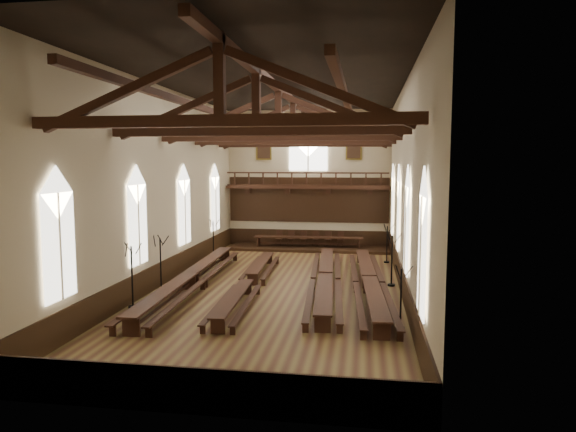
{
  "coord_description": "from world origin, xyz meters",
  "views": [
    {
      "loc": [
        4.2,
        -24.57,
        6.21
      ],
      "look_at": [
        0.24,
        1.5,
        3.43
      ],
      "focal_mm": 32.0,
      "sensor_mm": 36.0,
      "label": 1
    }
  ],
  "objects_px": {
    "candelabrum_left_far": "(213,246)",
    "high_table": "(308,238)",
    "refectory_row_b": "(249,280)",
    "candelabrum_left_near": "(132,288)",
    "candelabrum_right_mid": "(392,270)",
    "refectory_row_a": "(190,276)",
    "candelabrum_right_near": "(401,310)",
    "candelabrum_left_mid": "(161,274)",
    "refectory_row_c": "(325,276)",
    "refectory_row_d": "(369,280)",
    "candelabrum_right_far": "(387,251)",
    "dais": "(308,248)"
  },
  "relations": [
    {
      "from": "candelabrum_right_far",
      "to": "candelabrum_left_far",
      "type": "bearing_deg",
      "value": -179.87
    },
    {
      "from": "candelabrum_left_mid",
      "to": "candelabrum_right_near",
      "type": "distance_m",
      "value": 11.87
    },
    {
      "from": "refectory_row_a",
      "to": "high_table",
      "type": "relative_size",
      "value": 1.93
    },
    {
      "from": "refectory_row_a",
      "to": "refectory_row_c",
      "type": "bearing_deg",
      "value": 10.22
    },
    {
      "from": "candelabrum_left_near",
      "to": "candelabrum_left_mid",
      "type": "distance_m",
      "value": 3.07
    },
    {
      "from": "high_table",
      "to": "candelabrum_left_far",
      "type": "bearing_deg",
      "value": -144.34
    },
    {
      "from": "candelabrum_left_near",
      "to": "candelabrum_right_near",
      "type": "height_order",
      "value": "candelabrum_left_near"
    },
    {
      "from": "refectory_row_d",
      "to": "candelabrum_left_far",
      "type": "xyz_separation_m",
      "value": [
        -9.97,
        7.25,
        0.21
      ]
    },
    {
      "from": "candelabrum_left_mid",
      "to": "candelabrum_right_near",
      "type": "relative_size",
      "value": 1.12
    },
    {
      "from": "refectory_row_a",
      "to": "dais",
      "type": "xyz_separation_m",
      "value": [
        4.5,
        12.12,
        -0.5
      ]
    },
    {
      "from": "refectory_row_b",
      "to": "high_table",
      "type": "bearing_deg",
      "value": 82.6
    },
    {
      "from": "dais",
      "to": "candelabrum_left_far",
      "type": "xyz_separation_m",
      "value": [
        -5.75,
        -4.12,
        0.68
      ]
    },
    {
      "from": "candelabrum_left_far",
      "to": "high_table",
      "type": "bearing_deg",
      "value": 35.66
    },
    {
      "from": "refectory_row_a",
      "to": "refectory_row_c",
      "type": "xyz_separation_m",
      "value": [
        6.57,
        1.18,
        -0.04
      ]
    },
    {
      "from": "dais",
      "to": "candelabrum_right_near",
      "type": "xyz_separation_m",
      "value": [
        5.35,
        -17.0,
        0.65
      ]
    },
    {
      "from": "candelabrum_left_mid",
      "to": "dais",
      "type": "bearing_deg",
      "value": 65.8
    },
    {
      "from": "candelabrum_left_mid",
      "to": "candelabrum_right_far",
      "type": "bearing_deg",
      "value": 38.06
    },
    {
      "from": "candelabrum_left_mid",
      "to": "candelabrum_left_far",
      "type": "xyz_separation_m",
      "value": [
        0.0,
        8.67,
        -0.06
      ]
    },
    {
      "from": "candelabrum_right_far",
      "to": "candelabrum_left_mid",
      "type": "bearing_deg",
      "value": -141.94
    },
    {
      "from": "refectory_row_b",
      "to": "candelabrum_left_near",
      "type": "distance_m",
      "value": 5.7
    },
    {
      "from": "candelabrum_left_far",
      "to": "candelabrum_right_far",
      "type": "bearing_deg",
      "value": 0.13
    },
    {
      "from": "candelabrum_right_mid",
      "to": "candelabrum_right_near",
      "type": "bearing_deg",
      "value": -90.0
    },
    {
      "from": "refectory_row_a",
      "to": "candelabrum_left_far",
      "type": "bearing_deg",
      "value": 98.88
    },
    {
      "from": "refectory_row_a",
      "to": "refectory_row_b",
      "type": "distance_m",
      "value": 2.94
    },
    {
      "from": "refectory_row_c",
      "to": "refectory_row_b",
      "type": "bearing_deg",
      "value": -163.5
    },
    {
      "from": "refectory_row_c",
      "to": "candelabrum_right_far",
      "type": "height_order",
      "value": "candelabrum_right_far"
    },
    {
      "from": "candelabrum_right_mid",
      "to": "refectory_row_a",
      "type": "bearing_deg",
      "value": -168.76
    },
    {
      "from": "refectory_row_b",
      "to": "candelabrum_right_near",
      "type": "distance_m",
      "value": 8.53
    },
    {
      "from": "refectory_row_a",
      "to": "candelabrum_right_far",
      "type": "relative_size",
      "value": 6.22
    },
    {
      "from": "refectory_row_d",
      "to": "high_table",
      "type": "distance_m",
      "value": 12.14
    },
    {
      "from": "dais",
      "to": "refectory_row_c",
      "type": "bearing_deg",
      "value": -79.26
    },
    {
      "from": "candelabrum_left_near",
      "to": "candelabrum_right_far",
      "type": "height_order",
      "value": "candelabrum_left_near"
    },
    {
      "from": "refectory_row_a",
      "to": "candelabrum_left_near",
      "type": "bearing_deg",
      "value": -108.44
    },
    {
      "from": "candelabrum_left_mid",
      "to": "candelabrum_right_near",
      "type": "height_order",
      "value": "candelabrum_left_mid"
    },
    {
      "from": "candelabrum_right_mid",
      "to": "candelabrum_left_mid",
      "type": "bearing_deg",
      "value": -166.67
    },
    {
      "from": "refectory_row_b",
      "to": "candelabrum_left_near",
      "type": "height_order",
      "value": "candelabrum_left_near"
    },
    {
      "from": "candelabrum_right_near",
      "to": "candelabrum_right_mid",
      "type": "height_order",
      "value": "candelabrum_right_mid"
    },
    {
      "from": "candelabrum_left_mid",
      "to": "candelabrum_right_mid",
      "type": "height_order",
      "value": "candelabrum_left_mid"
    },
    {
      "from": "high_table",
      "to": "refectory_row_c",
      "type": "bearing_deg",
      "value": -79.26
    },
    {
      "from": "candelabrum_left_far",
      "to": "refectory_row_a",
      "type": "bearing_deg",
      "value": -81.12
    },
    {
      "from": "high_table",
      "to": "candelabrum_left_near",
      "type": "relative_size",
      "value": 2.75
    },
    {
      "from": "high_table",
      "to": "refectory_row_d",
      "type": "bearing_deg",
      "value": -69.63
    },
    {
      "from": "candelabrum_left_far",
      "to": "candelabrum_right_near",
      "type": "height_order",
      "value": "candelabrum_left_far"
    },
    {
      "from": "high_table",
      "to": "candelabrum_left_mid",
      "type": "distance_m",
      "value": 14.02
    },
    {
      "from": "refectory_row_a",
      "to": "dais",
      "type": "height_order",
      "value": "refectory_row_a"
    },
    {
      "from": "refectory_row_a",
      "to": "refectory_row_c",
      "type": "relative_size",
      "value": 1.04
    },
    {
      "from": "refectory_row_b",
      "to": "high_table",
      "type": "distance_m",
      "value": 12.11
    },
    {
      "from": "candelabrum_right_near",
      "to": "refectory_row_a",
      "type": "bearing_deg",
      "value": 153.63
    },
    {
      "from": "refectory_row_c",
      "to": "candelabrum_right_mid",
      "type": "height_order",
      "value": "candelabrum_right_mid"
    },
    {
      "from": "candelabrum_right_far",
      "to": "refectory_row_b",
      "type": "bearing_deg",
      "value": -131.15
    }
  ]
}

